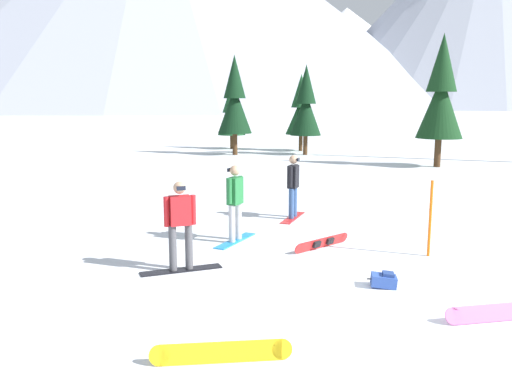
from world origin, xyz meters
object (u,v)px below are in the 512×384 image
object	(u,v)px
loose_snowboard_near_right	(322,243)
loose_snowboard_near_left	(221,352)
snowboarder_background	(293,185)
loose_snowboard_far_spare	(501,312)
pine_tree_leaning	(235,101)
trail_marker_pole	(430,219)
snowboarder_foreground	(180,224)
backpack_blue	(384,280)
pine_tree_young	(301,109)
pine_tree_broad	(306,106)
pine_tree_slender	(441,95)
pine_tree_tall	(231,114)
snowboarder_midground	(235,201)

from	to	relation	value
loose_snowboard_near_right	loose_snowboard_near_left	size ratio (longest dim) A/B	0.88
snowboarder_background	loose_snowboard_far_spare	xyz separation A→B (m)	(4.72, -5.88, -0.81)
pine_tree_leaning	trail_marker_pole	bearing A→B (deg)	-58.88
snowboarder_foreground	backpack_blue	xyz separation A→B (m)	(3.86, 0.27, -0.81)
loose_snowboard_far_spare	snowboarder_foreground	bearing A→B (deg)	173.36
loose_snowboard_near_left	snowboarder_foreground	bearing A→B (deg)	123.25
loose_snowboard_far_spare	pine_tree_leaning	xyz separation A→B (m)	(-12.17, 21.59, 3.06)
snowboarder_foreground	backpack_blue	world-z (taller)	snowboarder_foreground
pine_tree_young	pine_tree_broad	distance (m)	2.44
pine_tree_young	pine_tree_broad	bearing A→B (deg)	-70.34
snowboarder_background	backpack_blue	size ratio (longest dim) A/B	3.24
loose_snowboard_far_spare	pine_tree_young	xyz separation A→B (m)	(-8.98, 25.15, 2.52)
loose_snowboard_far_spare	pine_tree_slender	distance (m)	19.56
pine_tree_slender	loose_snowboard_near_left	bearing A→B (deg)	-97.45
snowboarder_background	loose_snowboard_near_right	xyz separation A→B (m)	(1.38, -2.80, -0.82)
snowboarder_foreground	snowboarder_background	xyz separation A→B (m)	(0.95, 5.22, 0.00)
pine_tree_tall	backpack_blue	bearing A→B (deg)	-63.85
loose_snowboard_near_right	snowboarder_background	bearing A→B (deg)	116.27
pine_tree_leaning	loose_snowboard_near_right	bearing A→B (deg)	-64.49
pine_tree_tall	trail_marker_pole	bearing A→B (deg)	-60.07
pine_tree_slender	pine_tree_young	world-z (taller)	pine_tree_slender
snowboarder_midground	snowboarder_background	world-z (taller)	snowboarder_midground
pine_tree_slender	pine_tree_broad	xyz separation A→B (m)	(-7.45, 3.61, -0.60)
loose_snowboard_near_left	pine_tree_slender	bearing A→B (deg)	82.55
snowboarder_midground	pine_tree_tall	distance (m)	23.62
pine_tree_slender	pine_tree_leaning	size ratio (longest dim) A/B	1.10
pine_tree_tall	pine_tree_slender	bearing A→B (deg)	-24.38
trail_marker_pole	pine_tree_slender	bearing A→B (deg)	88.77
loose_snowboard_far_spare	trail_marker_pole	xyz separation A→B (m)	(-1.06, 3.19, 0.69)
snowboarder_background	pine_tree_broad	xyz separation A→B (m)	(-3.45, 16.98, 1.95)
loose_snowboard_far_spare	pine_tree_leaning	world-z (taller)	pine_tree_leaning
loose_snowboard_near_right	pine_tree_young	size ratio (longest dim) A/B	0.31
snowboarder_midground	pine_tree_leaning	xyz separation A→B (m)	(-6.75, 18.54, 2.23)
loose_snowboard_near_right	loose_snowboard_near_left	world-z (taller)	loose_snowboard_near_left
pine_tree_tall	pine_tree_leaning	size ratio (longest dim) A/B	0.72
pine_tree_slender	pine_tree_broad	bearing A→B (deg)	154.14
trail_marker_pole	pine_tree_leaning	bearing A→B (deg)	121.12
pine_tree_leaning	pine_tree_young	bearing A→B (deg)	48.14
snowboarder_background	loose_snowboard_near_left	world-z (taller)	snowboarder_background
snowboarder_background	snowboarder_midground	bearing A→B (deg)	-103.81
pine_tree_tall	loose_snowboard_near_right	bearing A→B (deg)	-64.83
backpack_blue	pine_tree_leaning	world-z (taller)	pine_tree_leaning
loose_snowboard_near_left	pine_tree_slender	world-z (taller)	pine_tree_slender
loose_snowboard_near_left	backpack_blue	size ratio (longest dim) A/B	3.12
snowboarder_foreground	loose_snowboard_far_spare	world-z (taller)	snowboarder_foreground
loose_snowboard_near_right	pine_tree_young	xyz separation A→B (m)	(-5.64, 22.06, 2.52)
trail_marker_pole	pine_tree_slender	world-z (taller)	pine_tree_slender
snowboarder_foreground	pine_tree_young	bearing A→B (deg)	97.70
snowboarder_background	pine_tree_tall	world-z (taller)	pine_tree_tall
snowboarder_foreground	pine_tree_young	size ratio (longest dim) A/B	0.36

